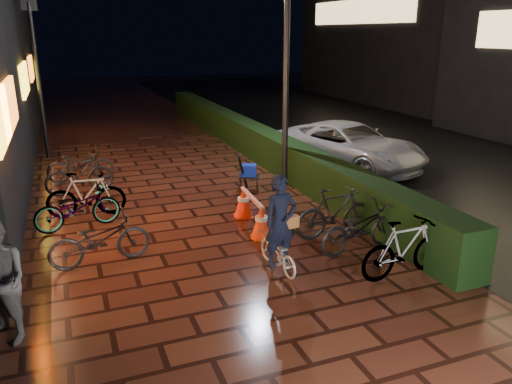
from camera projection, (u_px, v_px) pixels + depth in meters
name	position (u px, v px, depth m)	size (l,w,h in m)	color
ground	(237.00, 270.00, 8.61)	(80.00, 80.00, 0.00)	#381911
asphalt_road	(449.00, 159.00, 16.15)	(11.00, 60.00, 0.01)	black
hedge	(252.00, 139.00, 16.70)	(0.70, 20.00, 1.00)	black
van	(348.00, 146.00, 14.93)	(2.22, 4.81, 1.34)	#B6B7BB
lamp_post_hedge	(286.00, 62.00, 12.59)	(0.55, 0.16, 5.81)	black
lamp_post_sf	(38.00, 74.00, 15.54)	(0.46, 0.14, 4.85)	black
cyclist	(279.00, 236.00, 8.41)	(0.64, 1.23, 1.71)	white
traffic_barrier	(252.00, 211.00, 10.44)	(0.50, 1.68, 0.68)	#F7360D
cart_assembly	(248.00, 172.00, 12.76)	(0.70, 0.60, 0.99)	black
parked_bikes_storefront	(84.00, 193.00, 11.20)	(2.11, 6.24, 1.02)	black
parked_bikes_hedge	(364.00, 228.00, 9.13)	(1.94, 2.45, 1.02)	black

